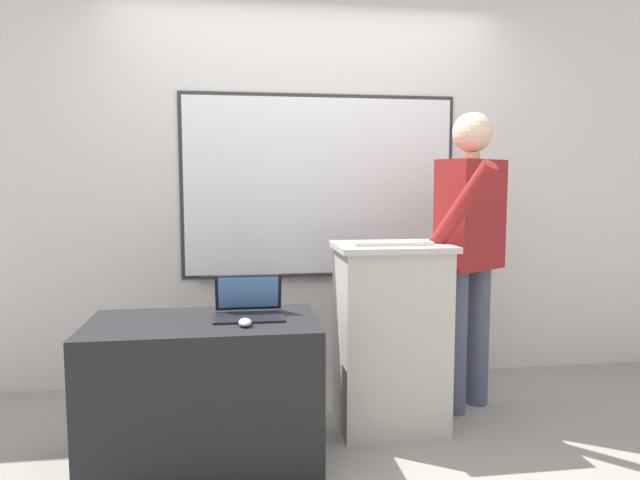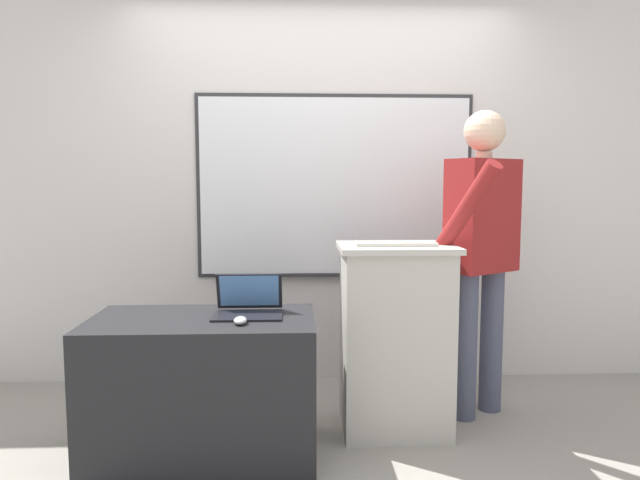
# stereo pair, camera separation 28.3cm
# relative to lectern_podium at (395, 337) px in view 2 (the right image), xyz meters

# --- Properties ---
(ground_plane) EXTENTS (30.00, 30.00, 0.00)m
(ground_plane) POSITION_rel_lectern_podium_xyz_m (-0.36, -0.52, -0.51)
(ground_plane) COLOR gray
(back_wall) EXTENTS (6.40, 0.17, 2.78)m
(back_wall) POSITION_rel_lectern_podium_xyz_m (-0.36, 0.88, 0.88)
(back_wall) COLOR silver
(back_wall) RESTS_ON ground_plane
(lectern_podium) EXTENTS (0.61, 0.49, 1.01)m
(lectern_podium) POSITION_rel_lectern_podium_xyz_m (0.00, 0.00, 0.00)
(lectern_podium) COLOR #BCB7AD
(lectern_podium) RESTS_ON ground_plane
(side_desk) EXTENTS (1.08, 0.60, 0.69)m
(side_desk) POSITION_rel_lectern_podium_xyz_m (-0.98, -0.27, -0.16)
(side_desk) COLOR black
(side_desk) RESTS_ON ground_plane
(person_presenter) EXTENTS (0.58, 0.71, 1.74)m
(person_presenter) POSITION_rel_lectern_podium_xyz_m (0.52, 0.17, 0.50)
(person_presenter) COLOR #474C60
(person_presenter) RESTS_ON ground_plane
(laptop) EXTENTS (0.34, 0.27, 0.20)m
(laptop) POSITION_rel_lectern_podium_xyz_m (-0.77, -0.19, 0.24)
(laptop) COLOR black
(laptop) RESTS_ON side_desk
(wireless_keyboard) EXTENTS (0.42, 0.13, 0.02)m
(wireless_keyboard) POSITION_rel_lectern_podium_xyz_m (-0.01, -0.06, 0.51)
(wireless_keyboard) COLOR beige
(wireless_keyboard) RESTS_ON lectern_podium
(computer_mouse_by_laptop) EXTENTS (0.06, 0.10, 0.03)m
(computer_mouse_by_laptop) POSITION_rel_lectern_podium_xyz_m (-0.79, -0.40, 0.20)
(computer_mouse_by_laptop) COLOR #BCBCC1
(computer_mouse_by_laptop) RESTS_ON side_desk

